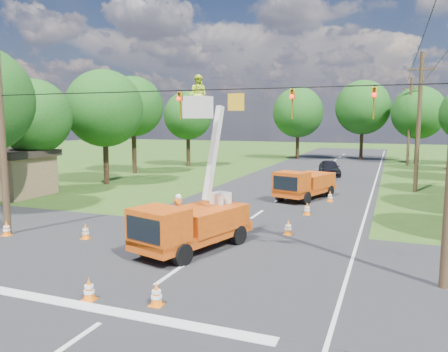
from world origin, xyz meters
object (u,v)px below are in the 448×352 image
at_px(traffic_cone_5, 6,229).
at_px(tree_left_d, 104,109).
at_px(traffic_cone_4, 86,232).
at_px(tree_far_a, 298,112).
at_px(pole_right_far, 409,121).
at_px(pole_right_mid, 419,122).
at_px(second_truck, 304,184).
at_px(traffic_cone_0, 89,289).
at_px(traffic_cone_2, 288,228).
at_px(tree_far_b, 363,107).
at_px(shed, 9,172).
at_px(traffic_cone_1, 156,294).
at_px(traffic_cone_7, 330,196).
at_px(tree_left_e, 133,107).
at_px(bucket_truck, 192,215).
at_px(tree_far_c, 419,113).
at_px(tree_left_c, 33,117).
at_px(distant_car, 329,168).
at_px(tree_left_f, 188,116).
at_px(ground_worker, 179,221).
at_px(traffic_cone_3, 307,209).
at_px(pole_left, 2,136).

xyz_separation_m(traffic_cone_5, tree_left_d, (-5.72, 15.28, 5.77)).
distance_m(traffic_cone_4, tree_far_a, 42.82).
bearing_deg(pole_right_far, pole_right_mid, -90.00).
relative_size(second_truck, traffic_cone_0, 7.96).
xyz_separation_m(traffic_cone_2, tree_far_b, (0.46, 40.50, 6.45)).
relative_size(traffic_cone_0, tree_far_b, 0.07).
bearing_deg(traffic_cone_2, shed, 170.32).
relative_size(traffic_cone_4, tree_far_a, 0.07).
bearing_deg(tree_far_a, traffic_cone_1, -83.01).
xyz_separation_m(traffic_cone_4, traffic_cone_7, (8.83, 12.89, 0.00)).
height_order(tree_left_d, tree_left_e, tree_left_e).
bearing_deg(second_truck, bucket_truck, -81.53).
height_order(bucket_truck, traffic_cone_2, bucket_truck).
bearing_deg(shed, tree_far_c, 51.03).
relative_size(traffic_cone_1, traffic_cone_5, 1.00).
distance_m(tree_left_c, tree_far_c, 42.02).
relative_size(tree_far_a, tree_far_c, 1.04).
height_order(distant_car, traffic_cone_5, distant_car).
xyz_separation_m(bucket_truck, tree_left_d, (-14.49, 14.28, 4.64)).
relative_size(traffic_cone_1, tree_left_d, 0.08).
height_order(pole_right_mid, tree_far_c, pole_right_mid).
bearing_deg(second_truck, traffic_cone_2, -66.26).
bearing_deg(second_truck, tree_far_b, 104.60).
relative_size(traffic_cone_4, tree_left_d, 0.08).
distance_m(bucket_truck, traffic_cone_2, 4.98).
relative_size(traffic_cone_2, tree_left_c, 0.09).
bearing_deg(shed, distant_car, 44.63).
xyz_separation_m(pole_right_far, shed, (-26.50, -32.00, -3.49)).
bearing_deg(traffic_cone_0, tree_left_c, 138.00).
relative_size(bucket_truck, tree_left_f, 0.83).
distance_m(traffic_cone_0, tree_far_c, 48.32).
distance_m(traffic_cone_1, traffic_cone_4, 8.12).
bearing_deg(traffic_cone_7, ground_worker, -111.56).
distance_m(ground_worker, tree_left_c, 17.35).
xyz_separation_m(tree_left_c, tree_left_d, (1.50, 6.00, 0.69)).
xyz_separation_m(traffic_cone_0, traffic_cone_3, (3.79, 13.75, 0.00)).
bearing_deg(traffic_cone_5, pole_right_far, 66.18).
relative_size(tree_left_e, tree_far_b, 0.91).
xyz_separation_m(tree_left_c, tree_left_e, (-0.30, 13.00, 1.05)).
xyz_separation_m(traffic_cone_1, traffic_cone_4, (-6.41, 4.98, 0.00)).
bearing_deg(traffic_cone_7, pole_left, -133.38).
bearing_deg(traffic_cone_5, pole_left, 128.52).
distance_m(traffic_cone_3, traffic_cone_4, 11.72).
relative_size(traffic_cone_2, tree_left_f, 0.08).
relative_size(bucket_truck, pole_right_far, 0.70).
bearing_deg(pole_left, tree_far_a, 84.03).
xyz_separation_m(bucket_truck, traffic_cone_4, (-5.10, -0.14, -1.12)).
height_order(tree_left_c, tree_left_f, tree_left_f).
height_order(tree_left_e, tree_left_f, tree_left_e).
bearing_deg(traffic_cone_7, bucket_truck, -106.32).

